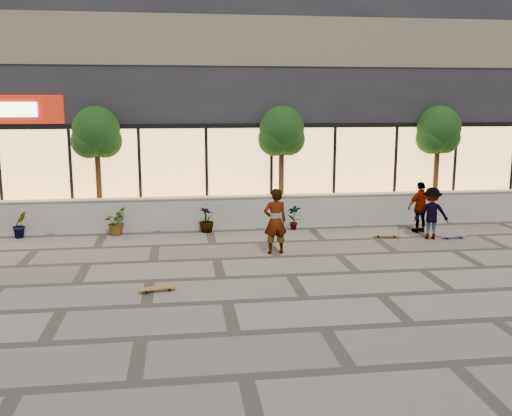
{
  "coord_description": "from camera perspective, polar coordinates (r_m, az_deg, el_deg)",
  "views": [
    {
      "loc": [
        -0.9,
        -11.09,
        4.03
      ],
      "look_at": [
        1.06,
        3.43,
        1.3
      ],
      "focal_mm": 40.0,
      "sensor_mm": 36.0,
      "label": 1
    }
  ],
  "objects": [
    {
      "name": "skater_center",
      "position": [
        15.27,
        1.93,
        -1.33
      ],
      "size": [
        0.7,
        0.51,
        1.78
      ],
      "primitive_type": "imported",
      "rotation": [
        0.0,
        0.0,
        3.28
      ],
      "color": "silver",
      "rests_on": "ground"
    },
    {
      "name": "ground",
      "position": [
        11.83,
        -2.91,
        -9.37
      ],
      "size": [
        80.0,
        80.0,
        0.0
      ],
      "primitive_type": "plane",
      "color": "gray",
      "rests_on": "ground"
    },
    {
      "name": "skateboard_right_near",
      "position": [
        17.68,
        12.92,
        -2.63
      ],
      "size": [
        0.81,
        0.34,
        0.09
      ],
      "rotation": [
        0.0,
        0.0,
        -0.18
      ],
      "color": "olive",
      "rests_on": "ground"
    },
    {
      "name": "skateboard_right_far",
      "position": [
        18.08,
        19.15,
        -2.67
      ],
      "size": [
        0.77,
        0.25,
        0.09
      ],
      "rotation": [
        0.0,
        0.0,
        0.07
      ],
      "color": "#4D4E8D",
      "rests_on": "ground"
    },
    {
      "name": "tree_mideast",
      "position": [
        19.12,
        2.58,
        7.41
      ],
      "size": [
        1.6,
        1.5,
        3.92
      ],
      "color": "#473319",
      "rests_on": "ground"
    },
    {
      "name": "skater_right_far",
      "position": [
        17.72,
        17.14,
        -0.5
      ],
      "size": [
        1.12,
        0.83,
        1.55
      ],
      "primitive_type": "imported",
      "rotation": [
        0.0,
        0.0,
        2.86
      ],
      "color": "maroon",
      "rests_on": "ground"
    },
    {
      "name": "tree_east",
      "position": [
        20.82,
        17.77,
        7.17
      ],
      "size": [
        1.6,
        1.5,
        3.92
      ],
      "color": "#473319",
      "rests_on": "ground"
    },
    {
      "name": "shrub_e",
      "position": [
        18.27,
        3.83,
        -0.92
      ],
      "size": [
        0.46,
        0.35,
        0.81
      ],
      "primitive_type": "imported",
      "rotation": [
        0.0,
        0.0,
        3.28
      ],
      "color": "#123A13",
      "rests_on": "ground"
    },
    {
      "name": "shrub_d",
      "position": [
        17.93,
        -4.98,
        -1.16
      ],
      "size": [
        0.64,
        0.64,
        0.81
      ],
      "primitive_type": "imported",
      "rotation": [
        0.0,
        0.0,
        2.46
      ],
      "color": "#123A13",
      "rests_on": "ground"
    },
    {
      "name": "tree_midwest",
      "position": [
        19.0,
        -15.67,
        7.01
      ],
      "size": [
        1.6,
        1.5,
        3.92
      ],
      "color": "#473319",
      "rests_on": "ground"
    },
    {
      "name": "shrub_b",
      "position": [
        18.54,
        -22.54,
        -1.54
      ],
      "size": [
        0.57,
        0.57,
        0.81
      ],
      "primitive_type": "imported",
      "rotation": [
        0.0,
        0.0,
        0.82
      ],
      "color": "#123A13",
      "rests_on": "ground"
    },
    {
      "name": "retail_building",
      "position": [
        23.59,
        -5.62,
        11.02
      ],
      "size": [
        24.0,
        9.17,
        8.5
      ],
      "color": "#26252A",
      "rests_on": "ground"
    },
    {
      "name": "shrub_c",
      "position": [
        18.02,
        -13.91,
        -1.37
      ],
      "size": [
        0.68,
        0.77,
        0.81
      ],
      "primitive_type": "imported",
      "rotation": [
        0.0,
        0.0,
        1.64
      ],
      "color": "#123A13",
      "rests_on": "ground"
    },
    {
      "name": "skateboard_center",
      "position": [
        12.58,
        -9.82,
        -7.91
      ],
      "size": [
        0.83,
        0.36,
        0.1
      ],
      "rotation": [
        0.0,
        0.0,
        0.2
      ],
      "color": "brown",
      "rests_on": "ground"
    },
    {
      "name": "skater_right_near",
      "position": [
        18.52,
        16.14,
        0.09
      ],
      "size": [
        1.0,
        0.6,
        1.6
      ],
      "primitive_type": "imported",
      "rotation": [
        0.0,
        0.0,
        3.38
      ],
      "color": "silver",
      "rests_on": "ground"
    },
    {
      "name": "planter_wall",
      "position": [
        18.45,
        -4.76,
        -0.44
      ],
      "size": [
        22.0,
        0.42,
        1.04
      ],
      "color": "beige",
      "rests_on": "ground"
    }
  ]
}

